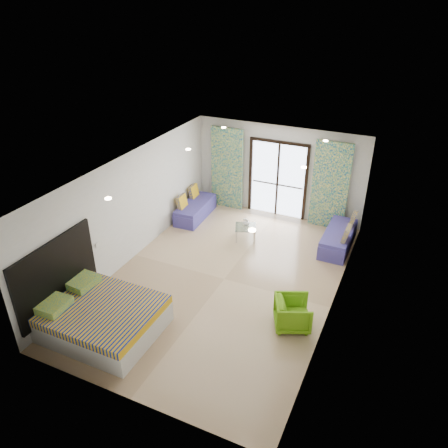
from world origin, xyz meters
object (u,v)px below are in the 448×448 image
at_px(daybed_left, 195,209).
at_px(daybed_right, 339,238).
at_px(bed, 101,318).
at_px(coffee_table, 246,228).
at_px(armchair, 293,312).

distance_m(daybed_left, daybed_right, 4.23).
height_order(bed, daybed_right, daybed_right).
relative_size(daybed_left, coffee_table, 2.36).
relative_size(bed, daybed_right, 1.25).
bearing_deg(daybed_right, bed, -124.54).
distance_m(daybed_left, armchair, 5.28).
height_order(daybed_right, coffee_table, daybed_right).
bearing_deg(coffee_table, daybed_left, 163.01).
bearing_deg(daybed_left, coffee_table, -19.81).
bearing_deg(bed, coffee_table, 74.97).
relative_size(daybed_left, armchair, 2.40).
relative_size(daybed_right, coffee_table, 2.41).
height_order(daybed_left, armchair, daybed_left).
distance_m(daybed_right, armchair, 3.47).
distance_m(bed, daybed_right, 6.28).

